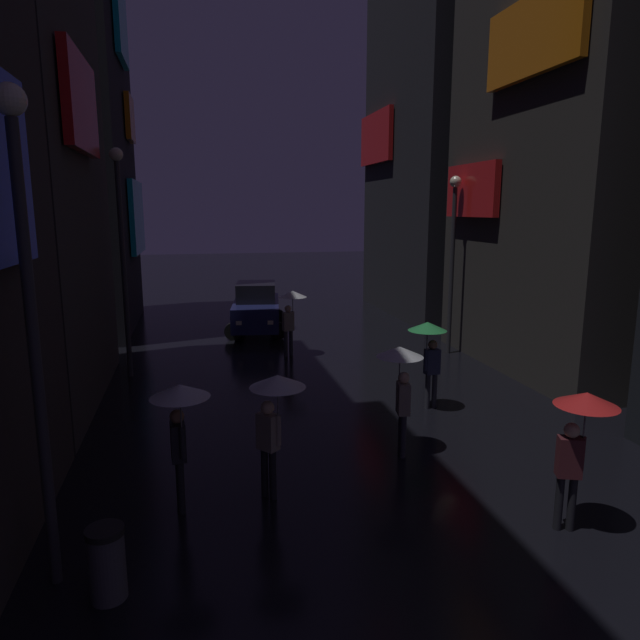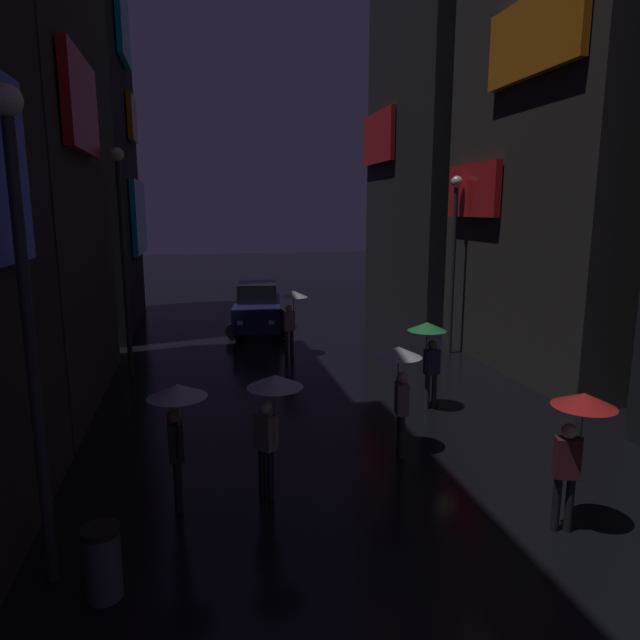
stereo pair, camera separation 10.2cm
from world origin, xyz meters
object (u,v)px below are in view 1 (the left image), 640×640
object	(u,v)px
pedestrian_midstreet_centre_green	(429,341)
pedestrian_near_crossing_clear	(401,370)
pedestrian_foreground_right_clear	(274,402)
pedestrian_far_right_clear	(291,305)
car_distant	(256,308)
pedestrian_foreground_left_red	(581,423)
trash_bin	(107,563)
streetlamp_left_far	(122,240)
pedestrian_midstreet_left_clear	(179,412)
streetlamp_left_near	(29,293)
streetlamp_right_far	(453,245)

from	to	relation	value
pedestrian_midstreet_centre_green	pedestrian_near_crossing_clear	world-z (taller)	same
pedestrian_midstreet_centre_green	pedestrian_foreground_right_clear	bearing A→B (deg)	-139.86
pedestrian_far_right_clear	pedestrian_near_crossing_clear	bearing A→B (deg)	-84.48
car_distant	pedestrian_foreground_right_clear	bearing A→B (deg)	-95.00
pedestrian_foreground_left_red	pedestrian_midstreet_centre_green	distance (m)	5.32
pedestrian_far_right_clear	trash_bin	xyz separation A→B (m)	(-4.18, -11.12, -1.20)
streetlamp_left_far	pedestrian_foreground_right_clear	bearing A→B (deg)	-68.86
pedestrian_foreground_left_red	streetlamp_left_far	xyz separation A→B (m)	(-7.21, 9.72, 2.20)
pedestrian_far_right_clear	pedestrian_midstreet_left_clear	size ratio (longest dim) A/B	1.00
car_distant	pedestrian_midstreet_left_clear	bearing A→B (deg)	-101.19
pedestrian_midstreet_centre_green	trash_bin	bearing A→B (deg)	-139.90
pedestrian_midstreet_left_clear	streetlamp_left_near	xyz separation A→B (m)	(-1.58, -1.34, 2.06)
pedestrian_foreground_right_clear	trash_bin	size ratio (longest dim) A/B	2.28
car_distant	pedestrian_foreground_left_red	bearing A→B (deg)	-78.52
pedestrian_foreground_right_clear	pedestrian_far_right_clear	xyz separation A→B (m)	(1.84, 9.15, 0.00)
pedestrian_foreground_right_clear	streetlamp_left_far	world-z (taller)	streetlamp_left_far
pedestrian_midstreet_centre_green	pedestrian_midstreet_left_clear	distance (m)	6.66
pedestrian_foreground_left_red	pedestrian_far_right_clear	distance (m)	11.24
pedestrian_near_crossing_clear	streetlamp_left_far	bearing A→B (deg)	130.53
pedestrian_foreground_left_red	trash_bin	distance (m)	6.62
pedestrian_near_crossing_clear	pedestrian_midstreet_centre_green	bearing A→B (deg)	55.51
pedestrian_near_crossing_clear	trash_bin	size ratio (longest dim) A/B	2.28
pedestrian_foreground_left_red	pedestrian_foreground_right_clear	distance (m)	4.56
streetlamp_left_far	trash_bin	distance (m)	10.43
streetlamp_left_near	car_distant	bearing A→B (deg)	73.93
pedestrian_near_crossing_clear	car_distant	distance (m)	11.89
pedestrian_far_right_clear	pedestrian_midstreet_centre_green	bearing A→B (deg)	-68.13
car_distant	streetlamp_left_far	xyz separation A→B (m)	(-4.18, -5.17, 2.94)
pedestrian_midstreet_left_clear	pedestrian_midstreet_centre_green	bearing A→B (deg)	32.94
streetlamp_right_far	streetlamp_left_far	bearing A→B (deg)	-177.21
pedestrian_foreground_right_clear	streetlamp_left_near	distance (m)	3.96
trash_bin	pedestrian_midstreet_centre_green	bearing A→B (deg)	40.10
pedestrian_foreground_right_clear	pedestrian_near_crossing_clear	world-z (taller)	same
streetlamp_right_far	trash_bin	bearing A→B (deg)	-132.01
streetlamp_right_far	streetlamp_left_near	distance (m)	14.03
pedestrian_near_crossing_clear	streetlamp_right_far	xyz separation A→B (m)	(4.35, 7.09, 1.88)
trash_bin	pedestrian_foreground_left_red	bearing A→B (deg)	1.04
pedestrian_far_right_clear	streetlamp_left_far	size ratio (longest dim) A/B	0.34
streetlamp_left_near	pedestrian_near_crossing_clear	bearing A→B (deg)	26.01
pedestrian_foreground_left_red	trash_bin	xyz separation A→B (m)	(-6.51, -0.12, -1.20)
pedestrian_foreground_left_red	trash_bin	size ratio (longest dim) A/B	2.28
streetlamp_right_far	pedestrian_midstreet_centre_green	bearing A→B (deg)	-120.17
pedestrian_near_crossing_clear	streetlamp_left_near	world-z (taller)	streetlamp_left_near
streetlamp_right_far	pedestrian_foreground_left_red	bearing A→B (deg)	-105.30
streetlamp_left_near	streetlamp_left_far	world-z (taller)	streetlamp_left_far
car_distant	trash_bin	bearing A→B (deg)	-103.07
pedestrian_midstreet_centre_green	trash_bin	size ratio (longest dim) A/B	2.28
pedestrian_far_right_clear	car_distant	xyz separation A→B (m)	(-0.70, 3.89, -0.74)
streetlamp_left_far	streetlamp_right_far	bearing A→B (deg)	2.79
pedestrian_foreground_left_red	pedestrian_midstreet_left_clear	bearing A→B (deg)	163.17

